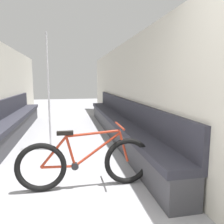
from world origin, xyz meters
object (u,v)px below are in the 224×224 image
(bench_seat_row_left, at_px, (7,128))
(bench_seat_row_right, at_px, (118,124))
(bicycle, at_px, (86,163))
(grab_pole_near, at_px, (49,94))

(bench_seat_row_left, bearing_deg, bench_seat_row_right, 0.00)
(bench_seat_row_left, distance_m, bicycle, 2.83)
(bench_seat_row_left, height_order, bench_seat_row_right, same)
(bicycle, height_order, grab_pole_near, grab_pole_near)
(bench_seat_row_right, bearing_deg, bicycle, -112.15)
(bicycle, bearing_deg, grab_pole_near, 120.11)
(bench_seat_row_right, bearing_deg, bench_seat_row_left, 180.00)
(bench_seat_row_right, relative_size, grab_pole_near, 2.84)
(bench_seat_row_left, xyz_separation_m, grab_pole_near, (0.97, -0.71, 0.78))
(bench_seat_row_right, height_order, bicycle, bench_seat_row_right)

